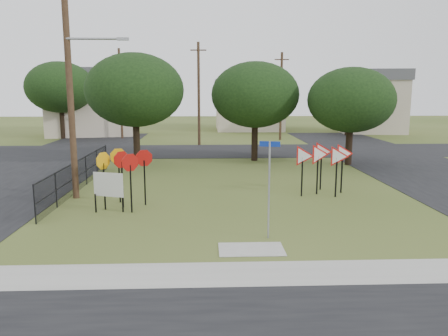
# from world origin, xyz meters

# --- Properties ---
(ground) EXTENTS (140.00, 140.00, 0.00)m
(ground) POSITION_xyz_m (0.00, 0.00, 0.00)
(ground) COLOR #455620
(sidewalk) EXTENTS (30.00, 1.60, 0.02)m
(sidewalk) POSITION_xyz_m (0.00, -4.20, 0.01)
(sidewalk) COLOR #9E9E96
(sidewalk) RESTS_ON ground
(planting_strip) EXTENTS (30.00, 0.80, 0.02)m
(planting_strip) POSITION_xyz_m (0.00, -5.40, 0.01)
(planting_strip) COLOR #455620
(planting_strip) RESTS_ON ground
(street_left) EXTENTS (8.00, 50.00, 0.02)m
(street_left) POSITION_xyz_m (-12.00, 10.00, 0.01)
(street_left) COLOR black
(street_left) RESTS_ON ground
(street_right) EXTENTS (8.00, 50.00, 0.02)m
(street_right) POSITION_xyz_m (12.00, 10.00, 0.01)
(street_right) COLOR black
(street_right) RESTS_ON ground
(street_far) EXTENTS (60.00, 8.00, 0.02)m
(street_far) POSITION_xyz_m (0.00, 20.00, 0.01)
(street_far) COLOR black
(street_far) RESTS_ON ground
(curb_pad) EXTENTS (2.00, 1.20, 0.02)m
(curb_pad) POSITION_xyz_m (0.00, -2.40, 0.01)
(curb_pad) COLOR #9E9E96
(curb_pad) RESTS_ON ground
(street_name_sign) EXTENTS (0.65, 0.20, 3.22)m
(street_name_sign) POSITION_xyz_m (0.67, -1.34, 1.83)
(street_name_sign) COLOR #94969C
(street_name_sign) RESTS_ON ground
(stop_sign_cluster) EXTENTS (2.12, 1.98, 2.39)m
(stop_sign_cluster) POSITION_xyz_m (-4.77, 2.78, 1.78)
(stop_sign_cluster) COLOR black
(stop_sign_cluster) RESTS_ON ground
(yield_sign_cluster) EXTENTS (3.08, 1.70, 2.41)m
(yield_sign_cluster) POSITION_xyz_m (4.15, 4.83, 1.78)
(yield_sign_cluster) COLOR black
(yield_sign_cluster) RESTS_ON ground
(info_board) EXTENTS (1.24, 0.44, 1.61)m
(info_board) POSITION_xyz_m (-5.27, 2.04, 1.07)
(info_board) COLOR black
(info_board) RESTS_ON ground
(utility_pole_main) EXTENTS (3.55, 0.33, 10.00)m
(utility_pole_main) POSITION_xyz_m (-7.24, 4.50, 5.21)
(utility_pole_main) COLOR #4C3523
(utility_pole_main) RESTS_ON ground
(far_pole_a) EXTENTS (1.40, 0.24, 9.00)m
(far_pole_a) POSITION_xyz_m (-2.00, 24.00, 4.60)
(far_pole_a) COLOR #4C3523
(far_pole_a) RESTS_ON ground
(far_pole_b) EXTENTS (1.40, 0.24, 8.50)m
(far_pole_b) POSITION_xyz_m (6.00, 28.00, 4.35)
(far_pole_b) COLOR #4C3523
(far_pole_b) RESTS_ON ground
(far_pole_c) EXTENTS (1.40, 0.24, 9.00)m
(far_pole_c) POSITION_xyz_m (-10.00, 30.00, 4.60)
(far_pole_c) COLOR #4C3523
(far_pole_c) RESTS_ON ground
(fence_run) EXTENTS (0.05, 11.55, 1.50)m
(fence_run) POSITION_xyz_m (-7.60, 6.25, 0.78)
(fence_run) COLOR black
(fence_run) RESTS_ON ground
(house_left) EXTENTS (10.58, 8.88, 7.20)m
(house_left) POSITION_xyz_m (-14.00, 34.00, 3.65)
(house_left) COLOR beige
(house_left) RESTS_ON ground
(house_mid) EXTENTS (8.40, 8.40, 6.20)m
(house_mid) POSITION_xyz_m (4.00, 40.00, 3.15)
(house_mid) COLOR beige
(house_mid) RESTS_ON ground
(house_right) EXTENTS (8.30, 8.30, 7.20)m
(house_right) POSITION_xyz_m (18.00, 36.00, 3.65)
(house_right) COLOR beige
(house_right) RESTS_ON ground
(tree_near_left) EXTENTS (6.40, 6.40, 7.27)m
(tree_near_left) POSITION_xyz_m (-6.00, 14.00, 4.86)
(tree_near_left) COLOR black
(tree_near_left) RESTS_ON ground
(tree_near_mid) EXTENTS (6.00, 6.00, 6.80)m
(tree_near_mid) POSITION_xyz_m (2.00, 15.00, 4.54)
(tree_near_mid) COLOR black
(tree_near_mid) RESTS_ON ground
(tree_near_right) EXTENTS (5.60, 5.60, 6.33)m
(tree_near_right) POSITION_xyz_m (8.00, 13.00, 4.22)
(tree_near_right) COLOR black
(tree_near_right) RESTS_ON ground
(tree_far_left) EXTENTS (6.80, 6.80, 7.73)m
(tree_far_left) POSITION_xyz_m (-16.00, 30.00, 5.17)
(tree_far_left) COLOR black
(tree_far_left) RESTS_ON ground
(tree_far_right) EXTENTS (6.00, 6.00, 6.80)m
(tree_far_right) POSITION_xyz_m (14.00, 32.00, 4.54)
(tree_far_right) COLOR black
(tree_far_right) RESTS_ON ground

